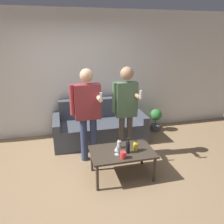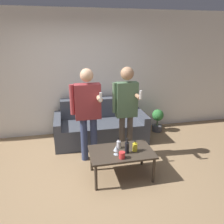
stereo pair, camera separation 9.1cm
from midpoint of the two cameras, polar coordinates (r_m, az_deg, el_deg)
The scene contains 12 objects.
ground_plane at distance 3.58m, azimuth -5.79°, elevation -17.90°, with size 16.00×16.00×0.00m, color #997A56.
wall_back at distance 4.92m, azimuth -9.78°, elevation 9.54°, with size 8.00×0.06×2.70m.
couch at distance 4.77m, azimuth -3.96°, elevation -3.60°, with size 1.92×0.92×0.86m.
coffee_table at distance 3.49m, azimuth 1.90°, elevation -10.85°, with size 0.99×0.62×0.45m.
bottle_orange at distance 3.38m, azimuth 3.38°, elevation -9.19°, with size 0.07×0.07×0.24m.
bottle_green at distance 3.53m, azimuth 1.16°, elevation -8.39°, with size 0.07×0.07×0.16m.
bottle_dark at distance 3.46m, azimuth 5.43°, elevation -8.99°, with size 0.08×0.08×0.17m.
wine_glass_near at distance 3.32m, azimuth 0.56°, elevation -9.49°, with size 0.08×0.08×0.15m.
cup_on_table at distance 3.26m, azimuth 2.11°, elevation -11.16°, with size 0.09×0.09×0.10m.
person_standing_left at distance 3.75m, azimuth -7.13°, elevation 0.77°, with size 0.52×0.43×1.66m.
person_standing_right at distance 3.80m, azimuth 2.99°, elevation 1.75°, with size 0.44×0.42×1.68m.
potted_plant at distance 5.26m, azimuth 10.88°, elevation -1.65°, with size 0.27×0.27×0.54m.
Camera 1 is at (-0.39, -2.83, 2.15)m, focal length 35.00 mm.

